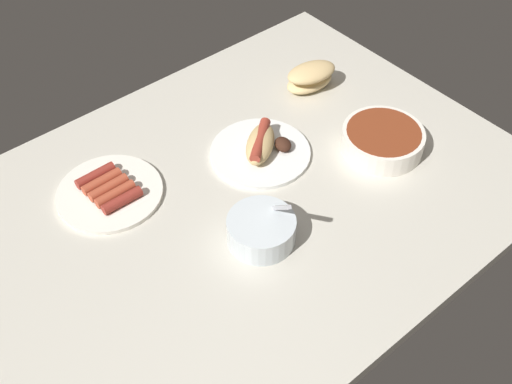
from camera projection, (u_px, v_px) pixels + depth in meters
ground_plane at (244, 198)px, 137.38cm from camera, size 120.00×90.00×3.00cm
bowl_coleslaw at (261, 229)px, 125.44cm from camera, size 13.75×13.96×14.86cm
plate_hotdog_assembled at (261, 148)px, 143.36cm from camera, size 22.85×22.85×5.61cm
plate_sausages at (109, 191)px, 135.35cm from camera, size 22.68×22.68×3.27cm
bowl_chili at (383, 139)px, 143.86cm from camera, size 18.66×18.66×5.23cm
bread_stack at (310, 77)px, 158.71cm from camera, size 14.55×10.25×7.20cm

